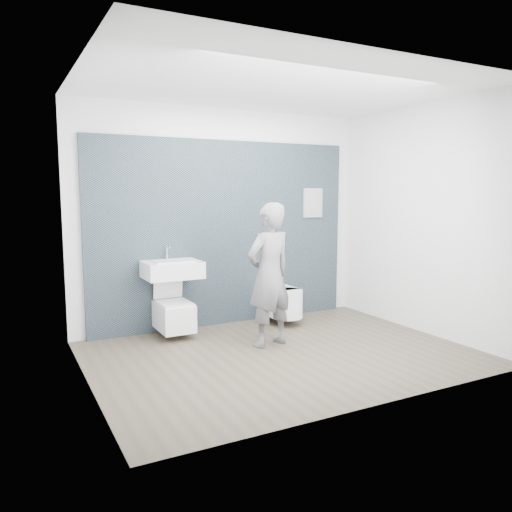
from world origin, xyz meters
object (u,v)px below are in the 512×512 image
toilet_rounded (282,302)px  washbasin (172,269)px  toilet_square (174,314)px  visitor (269,275)px

toilet_rounded → washbasin: bearing=176.3°
washbasin → toilet_square: 0.55m
washbasin → visitor: (0.85, -0.86, -0.01)m
toilet_rounded → visitor: size_ratio=0.42×
washbasin → toilet_rounded: 1.57m
washbasin → toilet_square: washbasin is taller
washbasin → toilet_rounded: size_ratio=0.98×
washbasin → visitor: bearing=-45.1°
toilet_square → toilet_rounded: 1.48m
toilet_square → visitor: visitor is taller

